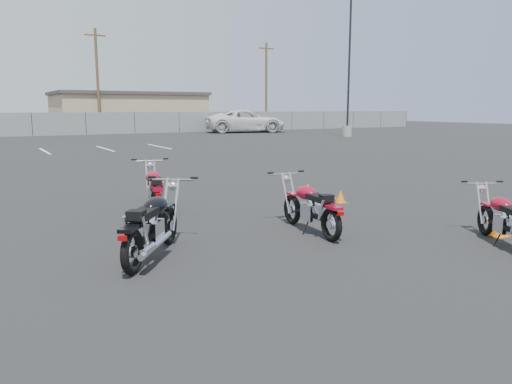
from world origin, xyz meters
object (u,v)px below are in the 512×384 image
motorcycle_rear_red (505,220)px  white_van (246,115)px  motorcycle_second_black (152,226)px  motorcycle_front_red (155,190)px  motorcycle_third_red (311,207)px

motorcycle_rear_red → white_van: bearing=67.7°
motorcycle_second_black → motorcycle_front_red: bearing=70.9°
motorcycle_front_red → white_van: (18.19, 29.42, 1.08)m
motorcycle_second_black → motorcycle_third_red: (2.89, 0.10, -0.04)m
white_van → motorcycle_front_red: bearing=162.4°
motorcycle_front_red → white_van: size_ratio=0.26×
motorcycle_front_red → motorcycle_second_black: bearing=-109.1°
motorcycle_third_red → white_van: white_van is taller
motorcycle_second_black → white_van: size_ratio=0.24×
motorcycle_second_black → white_van: (19.25, 32.47, 1.07)m
motorcycle_second_black → white_van: white_van is taller
motorcycle_rear_red → motorcycle_second_black: bearing=157.4°
white_van → motorcycle_rear_red: bearing=171.8°
motorcycle_third_red → motorcycle_front_red: bearing=121.9°
white_van → motorcycle_third_red: bearing=167.3°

